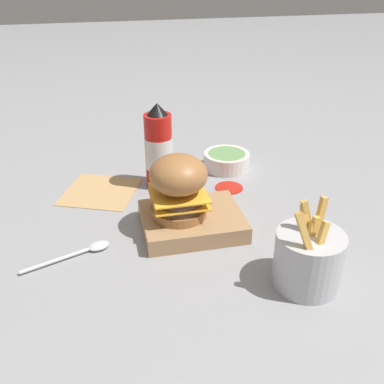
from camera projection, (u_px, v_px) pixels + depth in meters
ground_plane at (218, 235)px, 0.90m from camera, size 6.00×6.00×0.00m
serving_board at (192, 221)px, 0.91m from camera, size 0.20×0.16×0.04m
burger at (179, 186)px, 0.87m from camera, size 0.11×0.11×0.13m
ketchup_bottle at (159, 149)px, 1.05m from camera, size 0.07×0.07×0.20m
fries_basket at (308, 259)px, 0.75m from camera, size 0.11×0.11×0.16m
side_bowl at (227, 160)px, 1.16m from camera, size 0.12×0.12×0.04m
spoon at (86, 250)px, 0.85m from camera, size 0.17×0.08×0.01m
ketchup_puddle at (229, 187)px, 1.07m from camera, size 0.07×0.07×0.00m
parchment_square at (100, 191)px, 1.06m from camera, size 0.21×0.21×0.00m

